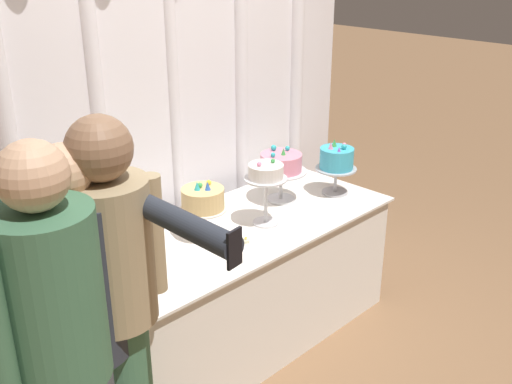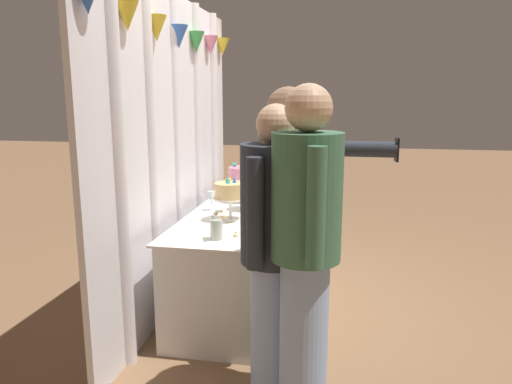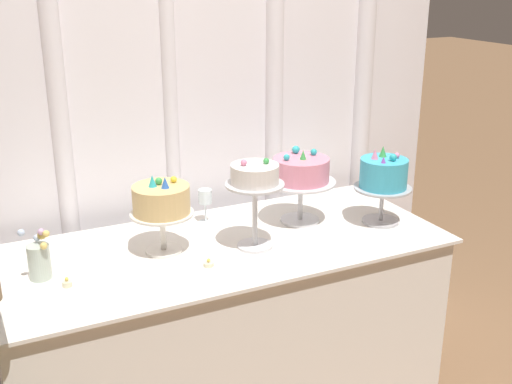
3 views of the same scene
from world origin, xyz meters
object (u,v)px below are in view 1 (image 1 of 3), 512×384
at_px(cake_display_midright, 281,165).
at_px(tealight_near_left, 246,241).
at_px(cake_table, 242,283).
at_px(guest_girl_blue_dress, 85,334).
at_px(wine_glass, 214,192).
at_px(tealight_far_left, 158,271).
at_px(cake_display_midleft, 266,177).
at_px(flower_vase, 131,257).
at_px(guest_man_pink_jacket, 61,363).
at_px(guest_man_dark_suit, 116,311).
at_px(cake_display_rightmost, 336,161).
at_px(cake_display_leftmost, 203,201).

relative_size(cake_display_midright, tealight_near_left, 8.34).
distance_m(cake_table, guest_girl_blue_dress, 1.42).
distance_m(wine_glass, tealight_far_left, 0.77).
bearing_deg(tealight_near_left, guest_girl_blue_dress, -165.68).
distance_m(cake_display_midleft, flower_vase, 0.87).
distance_m(guest_man_pink_jacket, guest_man_dark_suit, 0.32).
xyz_separation_m(wine_glass, tealight_near_left, (-0.16, -0.43, -0.11)).
distance_m(tealight_far_left, guest_man_dark_suit, 0.65).
distance_m(cake_display_midright, guest_man_pink_jacket, 1.97).
height_order(tealight_far_left, guest_man_dark_suit, guest_man_dark_suit).
bearing_deg(tealight_near_left, flower_vase, 163.41).
height_order(cake_display_midleft, cake_display_rightmost, cake_display_midleft).
relative_size(guest_girl_blue_dress, guest_man_pink_jacket, 0.95).
height_order(cake_display_rightmost, wine_glass, cake_display_rightmost).
height_order(cake_table, cake_display_leftmost, cake_display_leftmost).
distance_m(cake_display_rightmost, tealight_near_left, 0.90).
bearing_deg(tealight_far_left, guest_girl_blue_dress, -148.84).
relative_size(cake_display_rightmost, guest_girl_blue_dress, 0.21).
height_order(tealight_near_left, guest_man_dark_suit, guest_man_dark_suit).
bearing_deg(guest_man_pink_jacket, guest_girl_blue_dress, 42.86).
height_order(cake_display_rightmost, guest_girl_blue_dress, guest_girl_blue_dress).
relative_size(cake_display_leftmost, guest_man_dark_suit, 0.19).
bearing_deg(tealight_near_left, cake_display_leftmost, 119.00).
distance_m(tealight_near_left, guest_man_dark_suit, 1.07).
xyz_separation_m(cake_display_rightmost, tealight_far_left, (-1.40, -0.01, -0.21)).
bearing_deg(wine_glass, tealight_far_left, -152.49).
bearing_deg(cake_display_rightmost, cake_display_midleft, 179.68).
bearing_deg(cake_display_rightmost, guest_man_dark_suit, -167.75).
bearing_deg(tealight_far_left, cake_display_rightmost, 0.35).
height_order(cake_table, cake_display_rightmost, cake_display_rightmost).
bearing_deg(guest_girl_blue_dress, cake_display_midright, 17.90).
xyz_separation_m(cake_display_rightmost, tealight_near_left, (-0.87, -0.08, -0.21)).
relative_size(cake_display_midright, cake_display_rightmost, 0.98).
bearing_deg(cake_display_midleft, cake_display_leftmost, 161.11).
bearing_deg(guest_girl_blue_dress, cake_display_rightmost, 10.43).
height_order(flower_vase, tealight_near_left, flower_vase).
height_order(cake_display_midright, tealight_far_left, cake_display_midright).
distance_m(tealight_far_left, guest_girl_blue_dress, 0.70).
bearing_deg(cake_display_rightmost, guest_man_pink_jacket, -166.20).
distance_m(cake_display_leftmost, cake_display_midright, 0.66).
height_order(cake_display_midleft, wine_glass, cake_display_midleft).
relative_size(cake_table, guest_man_dark_suit, 1.10).
xyz_separation_m(wine_glass, flower_vase, (-0.76, -0.25, -0.04)).
relative_size(cake_display_midleft, guest_man_pink_jacket, 0.22).
height_order(cake_display_leftmost, tealight_near_left, cake_display_leftmost).
relative_size(tealight_far_left, guest_man_dark_suit, 0.02).
relative_size(tealight_near_left, guest_girl_blue_dress, 0.03).
xyz_separation_m(cake_display_midleft, guest_man_dark_suit, (-1.24, -0.41, -0.09)).
height_order(cake_display_midright, flower_vase, cake_display_midright).
height_order(flower_vase, guest_man_pink_jacket, guest_man_pink_jacket).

